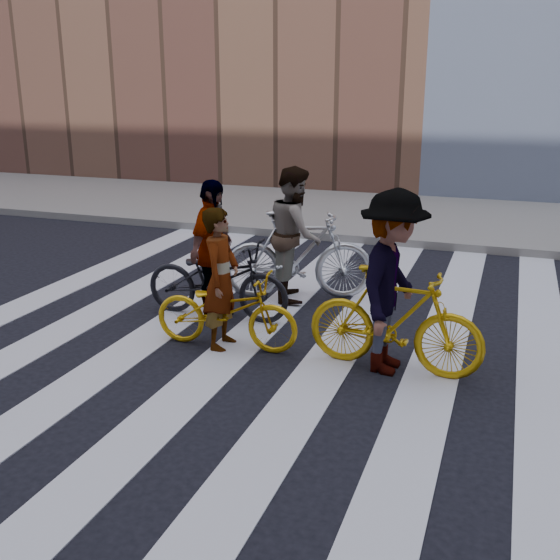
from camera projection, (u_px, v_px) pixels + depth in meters
The scene contains 11 objects.
ground at pixel (293, 342), 7.65m from camera, with size 100.00×100.00×0.00m, color black.
sidewalk_far at pixel (402, 217), 14.39m from camera, with size 100.00×5.00×0.15m, color slate.
zebra_crosswalk at pixel (293, 341), 7.65m from camera, with size 8.25×10.00×0.01m.
bike_yellow_left at pixel (226, 310), 7.38m from camera, with size 0.59×1.69×0.89m, color #D8A00C.
bike_silver_mid at pixel (298, 255), 9.03m from camera, with size 0.58×2.07×1.24m, color #B9BEC4.
bike_yellow_right at pixel (395, 320), 6.75m from camera, with size 0.52×1.85×1.11m, color #C9970B.
bike_dark_rear at pixel (217, 279), 8.32m from camera, with size 0.67×1.93×1.02m, color black.
rider_left at pixel (221, 279), 7.29m from camera, with size 0.59×0.39×1.61m, color slate.
rider_mid at pixel (295, 234), 8.96m from camera, with size 0.89×0.70×1.84m, color slate.
rider_right at pixel (392, 283), 6.65m from camera, with size 1.24×0.71×1.91m, color slate.
rider_rear at pixel (212, 250), 8.23m from camera, with size 1.04×0.43×1.77m, color slate.
Camera 1 is at (2.26, -6.75, 2.91)m, focal length 42.00 mm.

